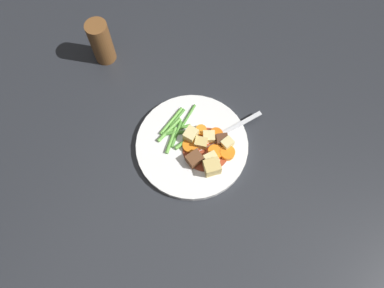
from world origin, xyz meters
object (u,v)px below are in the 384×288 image
potato_chunk_2 (212,167)px  pepper_mill (101,42)px  potato_chunk_0 (211,160)px  potato_chunk_3 (209,137)px  carrot_slice_3 (203,131)px  carrot_slice_4 (216,135)px  meat_chunk_0 (194,159)px  carrot_slice_0 (227,153)px  meat_chunk_1 (222,140)px  potato_chunk_5 (191,135)px  potato_chunk_1 (227,144)px  potato_chunk_4 (201,143)px  dinner_plate (192,145)px  carrot_slice_1 (215,152)px  fork (227,131)px  carrot_slice_2 (190,146)px

potato_chunk_2 → pepper_mill: (-0.39, 0.12, 0.03)m
potato_chunk_0 → potato_chunk_3: size_ratio=1.06×
carrot_slice_3 → potato_chunk_2: (0.07, -0.07, 0.01)m
carrot_slice_4 → meat_chunk_0: 0.08m
pepper_mill → carrot_slice_0: bearing=-9.4°
carrot_slice_0 → meat_chunk_1: 0.03m
carrot_slice_0 → potato_chunk_5: potato_chunk_5 is taller
carrot_slice_0 → pepper_mill: size_ratio=0.28×
meat_chunk_0 → pepper_mill: (-0.35, 0.12, 0.03)m
pepper_mill → potato_chunk_1: bearing=-7.3°
potato_chunk_4 → meat_chunk_1: bearing=43.0°
potato_chunk_3 → carrot_slice_4: bearing=54.8°
meat_chunk_0 → potato_chunk_0: bearing=30.3°
potato_chunk_1 → potato_chunk_4: (-0.05, -0.03, -0.00)m
dinner_plate → potato_chunk_0: size_ratio=9.13×
carrot_slice_0 → potato_chunk_0: potato_chunk_0 is taller
potato_chunk_2 → meat_chunk_1: (-0.02, 0.07, -0.01)m
carrot_slice_3 → potato_chunk_1: size_ratio=1.01×
potato_chunk_0 → meat_chunk_0: meat_chunk_0 is taller
carrot_slice_1 → meat_chunk_1: 0.03m
carrot_slice_1 → carrot_slice_3: bearing=151.4°
meat_chunk_1 → meat_chunk_0: bearing=-110.5°
potato_chunk_2 → potato_chunk_4: (-0.05, 0.04, -0.00)m
carrot_slice_0 → dinner_plate: bearing=-164.1°
potato_chunk_3 → pepper_mill: pepper_mill is taller
carrot_slice_0 → potato_chunk_3: potato_chunk_3 is taller
carrot_slice_4 → potato_chunk_5: bearing=-142.9°
carrot_slice_1 → potato_chunk_0: bearing=-82.9°
potato_chunk_3 → potato_chunk_4: 0.02m
carrot_slice_1 → fork: size_ratio=0.21×
potato_chunk_3 → fork: potato_chunk_3 is taller
carrot_slice_1 → pepper_mill: (-0.37, 0.08, 0.04)m
carrot_slice_0 → potato_chunk_0: 0.04m
meat_chunk_0 → meat_chunk_1: meat_chunk_0 is taller
dinner_plate → potato_chunk_0: potato_chunk_0 is taller
carrot_slice_4 → potato_chunk_5: (-0.05, -0.03, 0.01)m
potato_chunk_1 → potato_chunk_5: 0.08m
carrot_slice_3 → carrot_slice_0: bearing=-11.7°
potato_chunk_5 → pepper_mill: bearing=166.0°
dinner_plate → carrot_slice_1: carrot_slice_1 is taller
carrot_slice_1 → pepper_mill: size_ratio=0.28×
carrot_slice_2 → fork: (0.05, 0.08, -0.00)m
carrot_slice_2 → meat_chunk_0: 0.04m
dinner_plate → carrot_slice_3: 0.04m
potato_chunk_3 → potato_chunk_4: bearing=-105.3°
carrot_slice_2 → potato_chunk_5: size_ratio=1.18×
carrot_slice_0 → carrot_slice_3: bearing=168.3°
potato_chunk_2 → carrot_slice_0: bearing=78.8°
potato_chunk_1 → potato_chunk_3: bearing=-170.7°
carrot_slice_1 → carrot_slice_3: 0.06m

